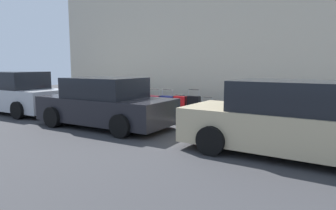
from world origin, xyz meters
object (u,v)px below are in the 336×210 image
at_px(suitcase_black_5, 194,107).
at_px(suitcase_navy_0, 263,115).
at_px(suitcase_silver_9, 145,106).
at_px(suitcase_teal_11, 126,104).
at_px(suitcase_red_6, 180,107).
at_px(fire_hydrant, 108,99).
at_px(parked_car_charcoal_1, 105,104).
at_px(parked_car_silver_2, 16,94).
at_px(parked_car_beige_0, 292,121).
at_px(suitcase_olive_10, 134,105).
at_px(parking_meter, 309,100).
at_px(bollard_post, 93,99).
at_px(suitcase_teal_4, 207,112).
at_px(suitcase_maroon_1, 248,112).
at_px(suitcase_silver_2, 233,115).
at_px(suitcase_maroon_8, 155,105).
at_px(suitcase_navy_7, 167,106).
at_px(suitcase_olive_3, 220,112).

bearing_deg(suitcase_black_5, suitcase_navy_0, 179.43).
distance_m(suitcase_silver_9, suitcase_teal_11, 0.91).
xyz_separation_m(suitcase_red_6, suitcase_silver_9, (1.59, -0.07, -0.09)).
relative_size(fire_hydrant, parked_car_charcoal_1, 0.18).
bearing_deg(parked_car_silver_2, parked_car_beige_0, 180.00).
distance_m(suitcase_olive_10, parking_meter, 6.04).
bearing_deg(parked_car_beige_0, parking_meter, -89.08).
bearing_deg(bollard_post, suitcase_navy_0, -178.62).
bearing_deg(suitcase_black_5, suitcase_teal_11, -0.14).
height_order(suitcase_navy_0, bollard_post, suitcase_navy_0).
bearing_deg(suitcase_teal_4, suitcase_maroon_1, 175.91).
xyz_separation_m(suitcase_teal_4, suitcase_silver_9, (2.57, 0.01, 0.03)).
relative_size(suitcase_silver_2, fire_hydrant, 0.74).
distance_m(suitcase_red_6, suitcase_silver_9, 1.60).
xyz_separation_m(suitcase_maroon_1, parked_car_charcoal_1, (3.89, 1.98, 0.20)).
bearing_deg(suitcase_silver_2, suitcase_maroon_8, -0.44).
height_order(suitcase_silver_2, suitcase_teal_11, suitcase_teal_11).
relative_size(suitcase_silver_2, suitcase_navy_7, 0.62).
xyz_separation_m(suitcase_silver_2, fire_hydrant, (5.35, -0.08, 0.15)).
distance_m(suitcase_olive_3, suitcase_teal_11, 3.97).
distance_m(suitcase_navy_0, suitcase_red_6, 2.81).
bearing_deg(suitcase_maroon_1, suitcase_silver_2, 3.14).
height_order(suitcase_maroon_1, suitcase_red_6, suitcase_maroon_1).
bearing_deg(suitcase_olive_3, suitcase_black_5, -5.07).
bearing_deg(suitcase_silver_9, parking_meter, -177.79).
xyz_separation_m(suitcase_navy_0, bollard_post, (6.99, 0.17, 0.05)).
height_order(suitcase_olive_3, parked_car_silver_2, parked_car_silver_2).
distance_m(suitcase_teal_4, suitcase_teal_11, 3.48).
distance_m(suitcase_silver_9, parked_car_beige_0, 5.97).
xyz_separation_m(suitcase_olive_10, suitcase_teal_11, (0.46, -0.09, -0.00)).
bearing_deg(suitcase_navy_0, parked_car_charcoal_1, 25.29).
height_order(suitcase_navy_0, suitcase_red_6, suitcase_navy_0).
bearing_deg(parked_car_beige_0, suitcase_navy_7, -23.80).
distance_m(suitcase_silver_9, suitcase_olive_10, 0.46).
height_order(suitcase_black_5, parked_car_silver_2, parked_car_silver_2).
distance_m(suitcase_olive_3, suitcase_silver_9, 3.05).
bearing_deg(suitcase_navy_0, suitcase_navy_7, 1.06).
height_order(suitcase_silver_2, parked_car_beige_0, parked_car_beige_0).
relative_size(suitcase_maroon_8, suitcase_olive_10, 1.17).
bearing_deg(suitcase_navy_0, suitcase_olive_3, 2.68).
height_order(suitcase_olive_3, suitcase_teal_11, suitcase_olive_3).
bearing_deg(suitcase_silver_2, suitcase_black_5, -4.60).
height_order(suitcase_silver_9, parked_car_silver_2, parked_car_silver_2).
bearing_deg(suitcase_silver_9, suitcase_maroon_1, 178.74).
distance_m(suitcase_silver_2, parked_car_silver_2, 8.74).
height_order(suitcase_olive_10, fire_hydrant, suitcase_olive_10).
distance_m(suitcase_navy_0, suitcase_maroon_1, 0.46).
height_order(suitcase_black_5, parking_meter, parking_meter).
xyz_separation_m(suitcase_navy_0, suitcase_teal_11, (5.32, -0.03, -0.04)).
xyz_separation_m(suitcase_red_6, suitcase_navy_7, (0.52, 0.01, -0.01)).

